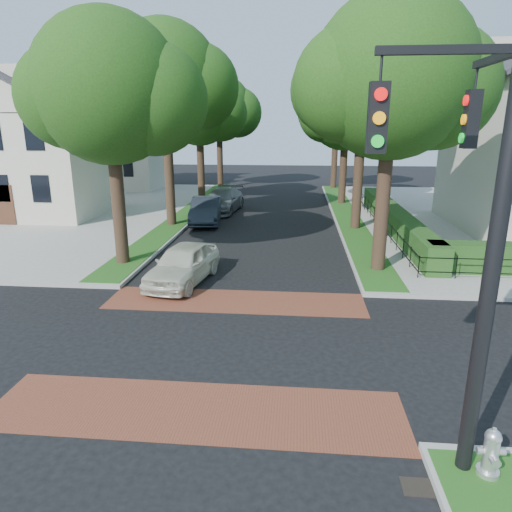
# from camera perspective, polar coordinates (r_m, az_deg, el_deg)

# --- Properties ---
(ground) EXTENTS (120.00, 120.00, 0.00)m
(ground) POSITION_cam_1_polar(r_m,az_deg,el_deg) (13.21, -4.47, -10.79)
(ground) COLOR black
(ground) RESTS_ON ground
(crosswalk_far) EXTENTS (9.00, 2.20, 0.01)m
(crosswalk_far) POSITION_cam_1_polar(r_m,az_deg,el_deg) (16.09, -2.58, -5.66)
(crosswalk_far) COLOR brown
(crosswalk_far) RESTS_ON ground
(crosswalk_near) EXTENTS (9.00, 2.20, 0.01)m
(crosswalk_near) POSITION_cam_1_polar(r_m,az_deg,el_deg) (10.51, -7.50, -18.59)
(crosswalk_near) COLOR brown
(crosswalk_near) RESTS_ON ground
(storm_drain) EXTENTS (0.65, 0.45, 0.01)m
(storm_drain) POSITION_cam_1_polar(r_m,az_deg,el_deg) (9.17, 19.92, -25.54)
(storm_drain) COLOR black
(storm_drain) RESTS_ON ground
(grass_strip_ne) EXTENTS (1.60, 29.80, 0.02)m
(grass_strip_ne) POSITION_cam_1_polar(r_m,az_deg,el_deg) (31.43, 11.23, 5.11)
(grass_strip_ne) COLOR #214E16
(grass_strip_ne) RESTS_ON sidewalk_ne
(grass_strip_nw) EXTENTS (1.60, 29.80, 0.02)m
(grass_strip_nw) POSITION_cam_1_polar(r_m,az_deg,el_deg) (32.13, -8.38, 5.49)
(grass_strip_nw) COLOR #214E16
(grass_strip_nw) RESTS_ON sidewalk_nw
(tree_right_near) EXTENTS (7.75, 6.67, 10.66)m
(tree_right_near) POSITION_cam_1_polar(r_m,az_deg,el_deg) (19.25, 16.84, 20.39)
(tree_right_near) COLOR black
(tree_right_near) RESTS_ON sidewalk_ne
(tree_right_mid) EXTENTS (8.25, 7.09, 11.22)m
(tree_right_mid) POSITION_cam_1_polar(r_m,az_deg,el_deg) (27.17, 13.49, 19.93)
(tree_right_mid) COLOR black
(tree_right_mid) RESTS_ON sidewalk_ne
(tree_right_far) EXTENTS (7.25, 6.23, 9.74)m
(tree_right_far) POSITION_cam_1_polar(r_m,az_deg,el_deg) (36.02, 11.33, 17.27)
(tree_right_far) COLOR black
(tree_right_far) RESTS_ON sidewalk_ne
(tree_right_back) EXTENTS (7.50, 6.45, 10.20)m
(tree_right_back) POSITION_cam_1_polar(r_m,az_deg,el_deg) (45.00, 10.17, 17.48)
(tree_right_back) COLOR black
(tree_right_back) RESTS_ON sidewalk_ne
(tree_left_near) EXTENTS (7.50, 6.45, 10.20)m
(tree_left_near) POSITION_cam_1_polar(r_m,az_deg,el_deg) (20.31, -17.38, 19.07)
(tree_left_near) COLOR black
(tree_left_near) RESTS_ON sidewalk_nw
(tree_left_mid) EXTENTS (8.00, 6.88, 11.48)m
(tree_left_mid) POSITION_cam_1_polar(r_m,az_deg,el_deg) (27.97, -11.02, 20.67)
(tree_left_mid) COLOR black
(tree_left_mid) RESTS_ON sidewalk_nw
(tree_left_far) EXTENTS (7.00, 6.02, 9.86)m
(tree_left_far) POSITION_cam_1_polar(r_m,az_deg,el_deg) (36.62, -6.92, 17.76)
(tree_left_far) COLOR black
(tree_left_far) RESTS_ON sidewalk_nw
(tree_left_back) EXTENTS (7.75, 6.66, 10.44)m
(tree_left_back) POSITION_cam_1_polar(r_m,az_deg,el_deg) (45.49, -4.47, 17.84)
(tree_left_back) COLOR black
(tree_left_back) RESTS_ON sidewalk_nw
(hedge_main_road) EXTENTS (1.00, 18.00, 1.20)m
(hedge_main_road) POSITION_cam_1_polar(r_m,az_deg,el_deg) (27.69, 16.88, 4.52)
(hedge_main_road) COLOR #184217
(hedge_main_road) RESTS_ON sidewalk_ne
(fence_main_road) EXTENTS (0.06, 18.00, 0.90)m
(fence_main_road) POSITION_cam_1_polar(r_m,az_deg,el_deg) (27.57, 15.22, 4.28)
(fence_main_road) COLOR black
(fence_main_road) RESTS_ON sidewalk_ne
(house_left_near) EXTENTS (10.00, 9.00, 10.14)m
(house_left_near) POSITION_cam_1_polar(r_m,az_deg,el_deg) (34.43, -26.19, 12.94)
(house_left_near) COLOR beige
(house_left_near) RESTS_ON sidewalk_nw
(house_left_far) EXTENTS (10.00, 9.00, 10.14)m
(house_left_far) POSITION_cam_1_polar(r_m,az_deg,el_deg) (47.02, -17.29, 14.24)
(house_left_far) COLOR beige
(house_left_far) RESTS_ON sidewalk_nw
(traffic_signal) EXTENTS (2.17, 2.00, 8.00)m
(traffic_signal) POSITION_cam_1_polar(r_m,az_deg,el_deg) (7.83, 26.32, 5.22)
(traffic_signal) COLOR black
(traffic_signal) RESTS_ON sidewalk_se
(parked_car_front) EXTENTS (2.51, 4.69, 1.52)m
(parked_car_front) POSITION_cam_1_polar(r_m,az_deg,el_deg) (17.98, -9.11, -0.96)
(parked_car_front) COLOR silver
(parked_car_front) RESTS_ON ground
(parked_car_middle) EXTENTS (2.24, 5.10, 1.63)m
(parked_car_middle) POSITION_cam_1_polar(r_m,az_deg,el_deg) (28.85, -6.26, 5.69)
(parked_car_middle) COLOR #1F262F
(parked_car_middle) RESTS_ON ground
(parked_car_rear) EXTENTS (2.82, 5.75, 1.61)m
(parked_car_rear) POSITION_cam_1_polar(r_m,az_deg,el_deg) (32.64, -4.22, 6.93)
(parked_car_rear) COLOR slate
(parked_car_rear) RESTS_ON ground
(fire_hydrant) EXTENTS (0.47, 0.46, 0.93)m
(fire_hydrant) POSITION_cam_1_polar(r_m,az_deg,el_deg) (9.33, 27.29, -21.05)
(fire_hydrant) COLOR silver
(fire_hydrant) RESTS_ON sidewalk_se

